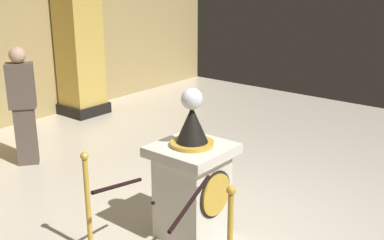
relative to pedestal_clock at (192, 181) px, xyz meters
name	(u,v)px	position (x,y,z in m)	size (l,w,h in m)	color
ground_plane	(215,236)	(0.13, -0.20, -0.62)	(12.05, 12.05, 0.00)	beige
pedestal_clock	(192,181)	(0.00, 0.00, 0.00)	(0.73, 0.73, 1.59)	silver
stanchion_near	(89,218)	(-0.87, 0.59, -0.25)	(0.24, 0.24, 1.05)	gold
velvet_rope	(153,194)	(-0.71, -0.13, 0.17)	(0.90, 0.92, 0.22)	black
column_right	(77,17)	(2.13, 4.48, 1.22)	(0.79, 0.79, 3.71)	black
bystander_guest	(23,103)	(0.01, 3.06, 0.28)	(0.42, 0.39, 1.69)	brown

